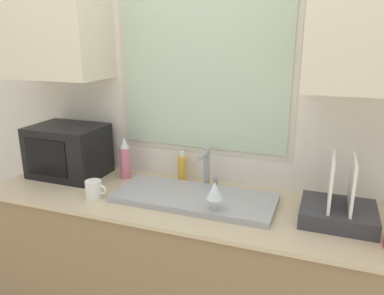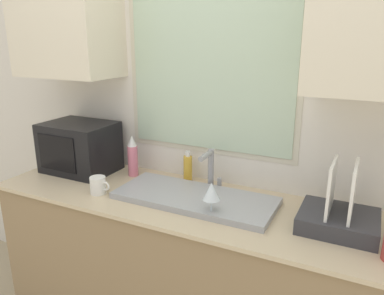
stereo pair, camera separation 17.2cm
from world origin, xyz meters
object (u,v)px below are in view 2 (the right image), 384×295
Objects in this scene: dish_rack at (339,216)px; soap_bottle at (188,168)px; spray_bottle at (133,156)px; mug_near_sink at (98,185)px; microwave at (80,147)px; wine_glass at (211,192)px; faucet at (210,166)px.

dish_rack is 0.83m from soap_bottle.
spray_bottle is 0.30m from mug_near_sink.
microwave is 3.58× the size of mug_near_sink.
wine_glass is (0.93, -0.21, -0.03)m from microwave.
dish_rack is 2.79× the size of mug_near_sink.
dish_rack is at bearing 15.09° from wine_glass.
mug_near_sink is 0.68× the size of wine_glass.
dish_rack is 0.54m from wine_glass.
faucet is 0.58m from mug_near_sink.
dish_rack is at bearing 7.86° from mug_near_sink.
microwave is at bearing 167.49° from wine_glass.
wine_glass is (-0.51, -0.14, 0.06)m from dish_rack.
microwave reaches higher than faucet.
microwave is 0.96m from wine_glass.
dish_rack is (1.45, -0.07, -0.09)m from microwave.
faucet is 0.32m from wine_glass.
dish_rack is at bearing -14.18° from soap_bottle.
soap_bottle is at bearing 12.11° from spray_bottle.
spray_bottle is (-0.47, -0.02, -0.01)m from faucet.
soap_bottle is at bearing 11.87° from microwave.
dish_rack is at bearing -6.88° from spray_bottle.
microwave reaches higher than wine_glass.
dish_rack reaches higher than mug_near_sink.
dish_rack reaches higher than soap_bottle.
faucet is 1.24× the size of soap_bottle.
microwave is 2.36× the size of soap_bottle.
microwave is 2.44× the size of wine_glass.
microwave is at bearing -168.13° from soap_bottle.
spray_bottle is (0.33, 0.07, -0.03)m from microwave.
spray_bottle is at bearing 11.64° from microwave.
faucet is at bearing 114.48° from wine_glass.
dish_rack is 1.13m from spray_bottle.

